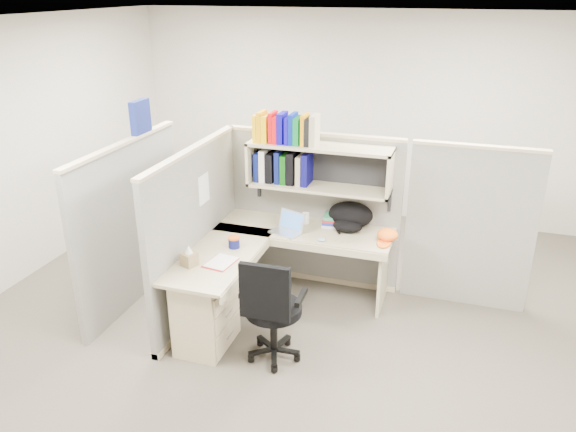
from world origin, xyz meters
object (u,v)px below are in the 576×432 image
(snack_canister, at_px, (234,242))
(task_chair, at_px, (272,325))
(laptop, at_px, (286,223))
(desk, at_px, (234,290))
(backpack, at_px, (349,217))

(snack_canister, relative_size, task_chair, 0.11)
(task_chair, bearing_deg, snack_canister, 135.04)
(laptop, relative_size, task_chair, 0.29)
(desk, height_order, task_chair, task_chair)
(snack_canister, distance_m, task_chair, 0.90)
(laptop, height_order, backpack, backpack)
(desk, distance_m, snack_canister, 0.44)
(backpack, xyz_separation_m, snack_canister, (-0.92, -0.74, -0.08))
(desk, xyz_separation_m, task_chair, (0.47, -0.31, -0.09))
(desk, relative_size, snack_canister, 16.09)
(desk, xyz_separation_m, backpack, (0.82, 0.99, 0.42))
(desk, distance_m, task_chair, 0.57)
(laptop, distance_m, task_chair, 1.14)
(backpack, relative_size, task_chair, 0.44)
(desk, bearing_deg, snack_canister, 110.31)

